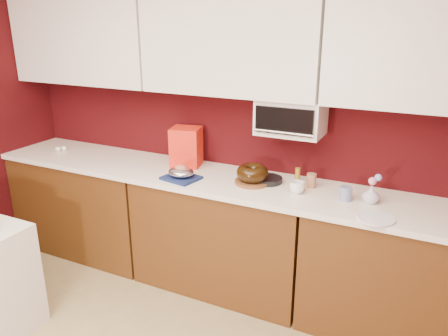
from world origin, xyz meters
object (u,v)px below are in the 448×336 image
blue_jar (346,194)px  bundt_cake (252,173)px  foil_ham_nest (181,172)px  flower_vase (371,193)px  pandoro_box (186,147)px  toaster_oven (291,116)px  coffee_mug (297,186)px

blue_jar → bundt_cake: bearing=178.2°
bundt_cake → foil_ham_nest: size_ratio=1.15×
bundt_cake → flower_vase: flower_vase is taller
foil_ham_nest → blue_jar: blue_jar is taller
pandoro_box → flower_vase: bearing=-19.4°
bundt_cake → pandoro_box: bearing=166.6°
pandoro_box → blue_jar: pandoro_box is taller
toaster_oven → bundt_cake: size_ratio=1.97×
flower_vase → bundt_cake: bearing=-179.3°
flower_vase → blue_jar: bearing=-168.6°
pandoro_box → coffee_mug: bearing=-24.7°
foil_ham_nest → pandoro_box: pandoro_box is taller
bundt_cake → coffee_mug: bearing=-6.0°
bundt_cake → flower_vase: 0.81m
pandoro_box → bundt_cake: bearing=-27.3°
toaster_oven → pandoro_box: 0.90m
pandoro_box → blue_jar: bearing=-21.4°
flower_vase → toaster_oven: bearing=165.3°
bundt_cake → blue_jar: bearing=-1.8°
foil_ham_nest → bundt_cake: bearing=16.6°
blue_jar → flower_vase: bearing=11.4°
pandoro_box → foil_ham_nest: bearing=-80.5°
coffee_mug → bundt_cake: bearing=174.0°
bundt_cake → flower_vase: bearing=0.7°
pandoro_box → flower_vase: (1.44, -0.14, -0.09)m
toaster_oven → foil_ham_nest: toaster_oven is taller
coffee_mug → flower_vase: bearing=5.5°
pandoro_box → blue_jar: (1.29, -0.17, -0.11)m
bundt_cake → blue_jar: (0.66, -0.02, -0.03)m
toaster_oven → blue_jar: (0.45, -0.19, -0.43)m
bundt_cake → blue_jar: size_ratio=2.43×
foil_ham_nest → blue_jar: 1.17m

